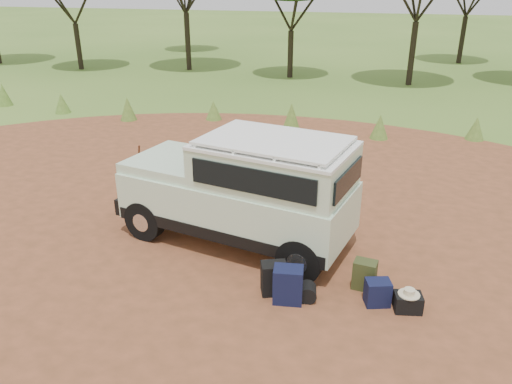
% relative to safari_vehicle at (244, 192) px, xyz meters
% --- Properties ---
extents(ground, '(140.00, 140.00, 0.00)m').
position_rel_safari_vehicle_xyz_m(ground, '(-0.72, -0.63, -1.08)').
color(ground, '#4C7228').
rests_on(ground, ground).
extents(dirt_clearing, '(23.00, 23.00, 0.01)m').
position_rel_safari_vehicle_xyz_m(dirt_clearing, '(-0.72, -0.63, -1.07)').
color(dirt_clearing, brown).
rests_on(dirt_clearing, ground).
extents(grass_fringe, '(36.60, 1.60, 0.90)m').
position_rel_safari_vehicle_xyz_m(grass_fringe, '(-0.60, 8.04, -0.67)').
color(grass_fringe, '#4C7228').
rests_on(grass_fringe, ground).
extents(safari_vehicle, '(4.85, 2.70, 2.23)m').
position_rel_safari_vehicle_xyz_m(safari_vehicle, '(0.00, 0.00, 0.00)').
color(safari_vehicle, silver).
rests_on(safari_vehicle, ground).
extents(walking_staff, '(0.32, 0.22, 1.58)m').
position_rel_safari_vehicle_xyz_m(walking_staff, '(-2.66, 0.77, -0.29)').
color(walking_staff, maroon).
rests_on(walking_staff, ground).
extents(backpack_black, '(0.50, 0.44, 0.56)m').
position_rel_safari_vehicle_xyz_m(backpack_black, '(0.98, -1.56, -0.80)').
color(backpack_black, black).
rests_on(backpack_black, ground).
extents(backpack_navy, '(0.52, 0.40, 0.62)m').
position_rel_safari_vehicle_xyz_m(backpack_navy, '(1.25, -1.73, -0.77)').
color(backpack_navy, '#12153B').
rests_on(backpack_navy, ground).
extents(backpack_olive, '(0.41, 0.32, 0.52)m').
position_rel_safari_vehicle_xyz_m(backpack_olive, '(2.42, -1.03, -0.82)').
color(backpack_olive, '#3C401D').
rests_on(backpack_olive, ground).
extents(duffel_navy, '(0.46, 0.40, 0.44)m').
position_rel_safari_vehicle_xyz_m(duffel_navy, '(2.66, -1.43, -0.86)').
color(duffel_navy, '#12153B').
rests_on(duffel_navy, ground).
extents(hard_case, '(0.48, 0.38, 0.30)m').
position_rel_safari_vehicle_xyz_m(hard_case, '(3.14, -1.47, -0.93)').
color(hard_case, black).
rests_on(hard_case, ground).
extents(stuff_sack, '(0.34, 0.34, 0.30)m').
position_rel_safari_vehicle_xyz_m(stuff_sack, '(1.56, -1.61, -0.93)').
color(stuff_sack, black).
rests_on(stuff_sack, ground).
extents(safari_hat, '(0.34, 0.34, 0.10)m').
position_rel_safari_vehicle_xyz_m(safari_hat, '(3.14, -1.47, -0.74)').
color(safari_hat, beige).
rests_on(safari_hat, hard_case).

